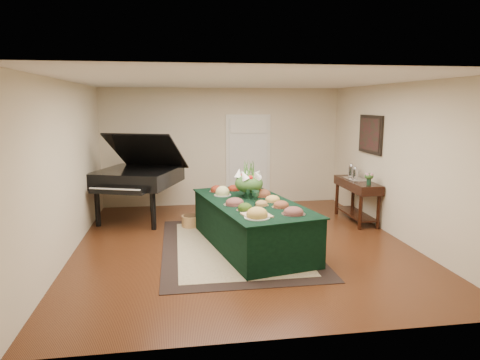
{
  "coord_description": "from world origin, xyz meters",
  "views": [
    {
      "loc": [
        -1.09,
        -6.86,
        2.35
      ],
      "look_at": [
        0.0,
        0.3,
        1.05
      ],
      "focal_mm": 32.0,
      "sensor_mm": 36.0,
      "label": 1
    }
  ],
  "objects": [
    {
      "name": "pink_bouquet",
      "position": [
        2.5,
        0.58,
        1.0
      ],
      "size": [
        0.19,
        0.19,
        0.24
      ],
      "color": "#143220",
      "rests_on": "mahogany_sideboard"
    },
    {
      "name": "tea_service",
      "position": [
        2.5,
        1.29,
        0.95
      ],
      "size": [
        0.34,
        0.58,
        0.3
      ],
      "color": "silver",
      "rests_on": "mahogany_sideboard"
    },
    {
      "name": "wicker_basket",
      "position": [
        -0.82,
        1.16,
        0.11
      ],
      "size": [
        0.36,
        0.36,
        0.22
      ],
      "primitive_type": "cylinder",
      "color": "#A77743",
      "rests_on": "ground"
    },
    {
      "name": "wall_painting",
      "position": [
        2.72,
        1.08,
        1.75
      ],
      "size": [
        0.05,
        0.95,
        0.75
      ],
      "color": "black",
      "rests_on": "ground"
    },
    {
      "name": "green_goblets",
      "position": [
        0.17,
        -0.11,
        0.86
      ],
      "size": [
        0.2,
        0.34,
        0.18
      ],
      "color": "#143220",
      "rests_on": "buffet_table"
    },
    {
      "name": "buffet_table",
      "position": [
        0.12,
        -0.15,
        0.39
      ],
      "size": [
        1.81,
        2.91,
        0.77
      ],
      "color": "black",
      "rests_on": "ground"
    },
    {
      "name": "ground",
      "position": [
        0.0,
        0.0,
        0.0
      ],
      "size": [
        6.0,
        6.0,
        0.0
      ],
      "primitive_type": "plane",
      "color": "black",
      "rests_on": "ground"
    },
    {
      "name": "kitchen_doorway",
      "position": [
        0.6,
        2.97,
        1.02
      ],
      "size": [
        1.05,
        0.07,
        2.1
      ],
      "color": "silver",
      "rests_on": "ground"
    },
    {
      "name": "cutting_board",
      "position": [
        0.03,
        -1.02,
        0.8
      ],
      "size": [
        0.44,
        0.44,
        0.1
      ],
      "color": "tan",
      "rests_on": "buffet_table"
    },
    {
      "name": "mahogany_sideboard",
      "position": [
        2.5,
        1.08,
        0.65
      ],
      "size": [
        0.45,
        1.4,
        0.84
      ],
      "color": "black",
      "rests_on": "ground"
    },
    {
      "name": "food_platters",
      "position": [
        0.13,
        -0.15,
        0.82
      ],
      "size": [
        1.25,
        2.36,
        0.14
      ],
      "color": "silver",
      "rests_on": "buffet_table"
    },
    {
      "name": "floral_centerpiece",
      "position": [
        0.14,
        0.23,
        1.07
      ],
      "size": [
        0.51,
        0.51,
        0.51
      ],
      "color": "#143220",
      "rests_on": "buffet_table"
    },
    {
      "name": "grand_piano",
      "position": [
        -1.85,
        1.85,
        0.9
      ],
      "size": [
        1.99,
        2.09,
        1.79
      ],
      "color": "black",
      "rests_on": "ground"
    },
    {
      "name": "area_rug",
      "position": [
        -0.13,
        -0.11,
        0.01
      ],
      "size": [
        2.43,
        3.4,
        0.01
      ],
      "color": "black",
      "rests_on": "ground"
    }
  ]
}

